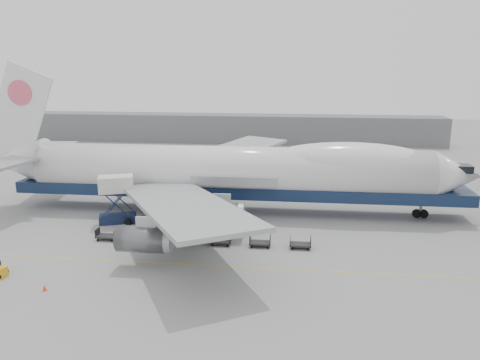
# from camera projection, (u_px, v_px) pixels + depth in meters

# --- Properties ---
(ground) EXTENTS (260.00, 260.00, 0.00)m
(ground) POSITION_uv_depth(u_px,v_px,m) (215.00, 243.00, 52.16)
(ground) COLOR gray
(ground) RESTS_ON ground
(apron_line) EXTENTS (60.00, 0.15, 0.01)m
(apron_line) POSITION_uv_depth(u_px,v_px,m) (205.00, 266.00, 46.38)
(apron_line) COLOR gold
(apron_line) RESTS_ON ground
(hangar) EXTENTS (110.00, 8.00, 7.00)m
(hangar) POSITION_uv_depth(u_px,v_px,m) (222.00, 128.00, 119.93)
(hangar) COLOR slate
(hangar) RESTS_ON ground
(airliner) EXTENTS (67.00, 55.30, 19.98)m
(airliner) POSITION_uv_depth(u_px,v_px,m) (235.00, 171.00, 62.30)
(airliner) COLOR white
(airliner) RESTS_ON ground
(catering_truck) EXTENTS (4.99, 4.13, 6.00)m
(catering_truck) POSITION_uv_depth(u_px,v_px,m) (117.00, 196.00, 58.35)
(catering_truck) COLOR #172245
(catering_truck) RESTS_ON ground
(traffic_cone) EXTENTS (0.38, 0.38, 0.55)m
(traffic_cone) POSITION_uv_depth(u_px,v_px,m) (44.00, 288.00, 41.21)
(traffic_cone) COLOR #FF440D
(traffic_cone) RESTS_ON ground
(dolly_0) EXTENTS (2.30, 1.35, 1.30)m
(dolly_0) POSITION_uv_depth(u_px,v_px,m) (107.00, 235.00, 53.08)
(dolly_0) COLOR #2D2D30
(dolly_0) RESTS_ON ground
(dolly_1) EXTENTS (2.30, 1.35, 1.30)m
(dolly_1) POSITION_uv_depth(u_px,v_px,m) (144.00, 237.00, 52.58)
(dolly_1) COLOR #2D2D30
(dolly_1) RESTS_ON ground
(dolly_2) EXTENTS (2.30, 1.35, 1.30)m
(dolly_2) POSITION_uv_depth(u_px,v_px,m) (182.00, 239.00, 52.09)
(dolly_2) COLOR #2D2D30
(dolly_2) RESTS_ON ground
(dolly_3) EXTENTS (2.30, 1.35, 1.30)m
(dolly_3) POSITION_uv_depth(u_px,v_px,m) (221.00, 240.00, 51.59)
(dolly_3) COLOR #2D2D30
(dolly_3) RESTS_ON ground
(dolly_4) EXTENTS (2.30, 1.35, 1.30)m
(dolly_4) POSITION_uv_depth(u_px,v_px,m) (260.00, 242.00, 51.09)
(dolly_4) COLOR #2D2D30
(dolly_4) RESTS_ON ground
(dolly_5) EXTENTS (2.30, 1.35, 1.30)m
(dolly_5) POSITION_uv_depth(u_px,v_px,m) (300.00, 244.00, 50.60)
(dolly_5) COLOR #2D2D30
(dolly_5) RESTS_ON ground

